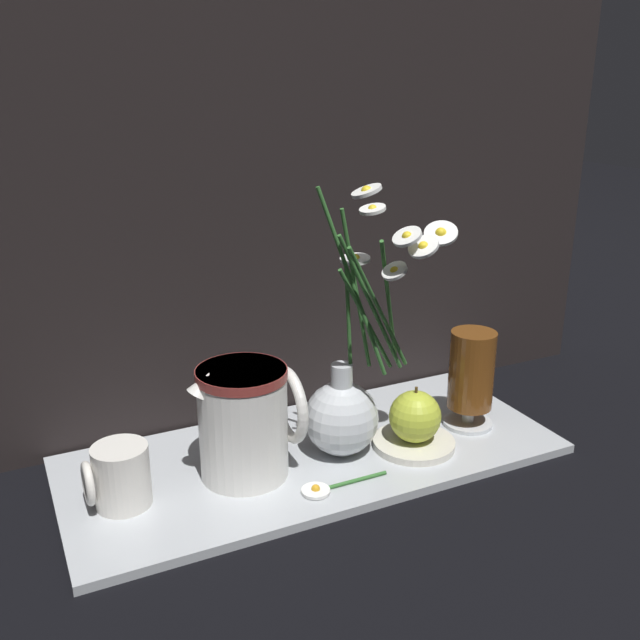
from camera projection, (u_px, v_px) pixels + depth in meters
name	position (u px, v px, depth m)	size (l,w,h in m)	color
ground_plane	(313.00, 459.00, 0.98)	(6.00, 6.00, 0.00)	black
shelf	(313.00, 455.00, 0.98)	(0.67, 0.28, 0.01)	#B2B7BC
backdrop_wall	(261.00, 34.00, 0.93)	(1.17, 0.02, 1.10)	black
vase_with_flowers	(344.00, 407.00, 0.95)	(0.17, 0.18, 0.38)	silver
yellow_mug	(119.00, 476.00, 0.84)	(0.08, 0.07, 0.08)	silver
ceramic_pitcher	(246.00, 418.00, 0.90)	(0.14, 0.11, 0.16)	white
tea_glass	(471.00, 374.00, 1.02)	(0.07, 0.07, 0.14)	silver
saucer_plate	(414.00, 443.00, 0.99)	(0.11, 0.11, 0.01)	silver
orange_fruit	(415.00, 416.00, 0.97)	(0.07, 0.07, 0.08)	#B7C638
loose_daisy	(326.00, 488.00, 0.88)	(0.12, 0.04, 0.01)	#336B2D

